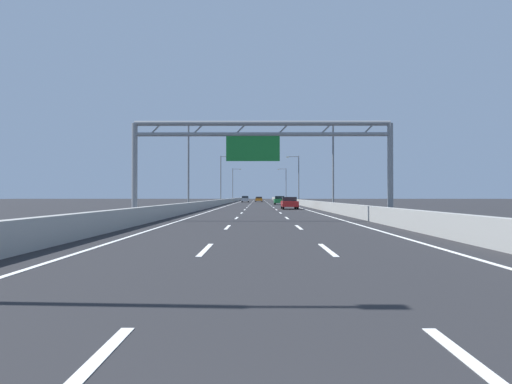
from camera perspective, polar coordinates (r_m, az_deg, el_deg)
ground_plane at (r=100.15m, az=0.47°, el=-1.42°), size 260.00×260.00×0.00m
lane_dash_left_0 at (r=4.27m, az=-23.03°, el=-22.31°), size 0.16×3.00×0.01m
lane_dash_left_1 at (r=12.84m, az=-6.74°, el=-7.61°), size 0.16×3.00×0.01m
lane_dash_left_2 at (r=21.75m, az=-3.81°, el=-4.69°), size 0.16×3.00×0.01m
lane_dash_left_3 at (r=30.72m, az=-2.59°, el=-3.47°), size 0.16×3.00×0.01m
lane_dash_left_4 at (r=39.70m, az=-1.93°, el=-2.80°), size 0.16×3.00×0.01m
lane_dash_left_5 at (r=48.69m, az=-1.51°, el=-2.38°), size 0.16×3.00×0.01m
lane_dash_left_6 at (r=57.68m, az=-1.22°, el=-2.09°), size 0.16×3.00×0.01m
lane_dash_left_7 at (r=66.68m, az=-1.01°, el=-1.87°), size 0.16×3.00×0.01m
lane_dash_left_8 at (r=75.67m, az=-0.85°, el=-1.71°), size 0.16×3.00×0.01m
lane_dash_left_9 at (r=84.67m, az=-0.72°, el=-1.58°), size 0.16×3.00×0.01m
lane_dash_left_10 at (r=93.67m, az=-0.62°, el=-1.48°), size 0.16×3.00×0.01m
lane_dash_left_11 at (r=102.66m, az=-0.54°, el=-1.40°), size 0.16×3.00×0.01m
lane_dash_left_12 at (r=111.66m, az=-0.47°, el=-1.32°), size 0.16×3.00×0.01m
lane_dash_left_13 at (r=120.66m, az=-0.41°, el=-1.26°), size 0.16×3.00×0.01m
lane_dash_left_14 at (r=129.66m, az=-0.35°, el=-1.21°), size 0.16×3.00×0.01m
lane_dash_left_15 at (r=138.66m, az=-0.31°, el=-1.16°), size 0.16×3.00×0.01m
lane_dash_left_16 at (r=147.66m, az=-0.27°, el=-1.12°), size 0.16×3.00×0.01m
lane_dash_left_17 at (r=156.66m, az=-0.23°, el=-1.09°), size 0.16×3.00×0.01m
lane_dash_right_0 at (r=4.46m, az=29.62°, el=-21.30°), size 0.16×3.00×0.01m
lane_dash_right_1 at (r=12.90m, az=9.49°, el=-7.57°), size 0.16×3.00×0.01m
lane_dash_right_2 at (r=21.79m, az=5.71°, el=-4.69°), size 0.16×3.00×0.01m
lane_dash_right_3 at (r=30.75m, az=4.14°, el=-3.47°), size 0.16×3.00×0.01m
lane_dash_right_4 at (r=39.72m, az=3.28°, el=-2.80°), size 0.16×3.00×0.01m
lane_dash_right_5 at (r=48.71m, az=2.73°, el=-2.38°), size 0.16×3.00×0.01m
lane_dash_right_6 at (r=57.70m, az=2.36°, el=-2.09°), size 0.16×3.00×0.01m
lane_dash_right_7 at (r=66.69m, az=2.09°, el=-1.87°), size 0.16×3.00×0.01m
lane_dash_right_8 at (r=75.68m, az=1.88°, el=-1.71°), size 0.16×3.00×0.01m
lane_dash_right_9 at (r=84.68m, az=1.72°, el=-1.58°), size 0.16×3.00×0.01m
lane_dash_right_10 at (r=93.68m, az=1.58°, el=-1.48°), size 0.16×3.00×0.01m
lane_dash_right_11 at (r=102.67m, az=1.47°, el=-1.39°), size 0.16×3.00×0.01m
lane_dash_right_12 at (r=111.67m, az=1.38°, el=-1.32°), size 0.16×3.00×0.01m
lane_dash_right_13 at (r=120.67m, az=1.30°, el=-1.26°), size 0.16×3.00×0.01m
lane_dash_right_14 at (r=129.67m, az=1.24°, el=-1.21°), size 0.16×3.00×0.01m
lane_dash_right_15 at (r=138.66m, az=1.18°, el=-1.16°), size 0.16×3.00×0.01m
lane_dash_right_16 at (r=147.66m, az=1.13°, el=-1.12°), size 0.16×3.00×0.01m
lane_dash_right_17 at (r=156.66m, az=1.08°, el=-1.09°), size 0.16×3.00×0.01m
edge_line_left at (r=88.30m, az=-2.92°, el=-1.54°), size 0.16×176.00×0.01m
edge_line_right at (r=88.32m, az=3.90°, el=-1.54°), size 0.16×176.00×0.01m
barrier_left at (r=110.35m, az=-3.13°, el=-1.09°), size 0.45×220.00×0.95m
barrier_right at (r=110.38m, az=4.04°, el=-1.09°), size 0.45×220.00×0.95m
sign_gantry at (r=27.35m, az=0.67°, el=6.34°), size 16.59×0.36×6.36m
streetlamp_left_mid at (r=46.25m, az=-8.68°, el=4.21°), size 2.58×0.28×9.50m
streetlamp_right_mid at (r=46.33m, az=9.93°, el=4.21°), size 2.58×0.28×9.50m
streetlamp_left_far at (r=84.91m, az=-4.55°, el=2.06°), size 2.58×0.28×9.50m
streetlamp_right_far at (r=84.95m, az=5.54°, el=2.06°), size 2.58×0.28×9.50m
streetlamp_left_distant at (r=123.78m, az=-3.01°, el=1.25°), size 2.58×0.28×9.50m
streetlamp_right_distant at (r=123.81m, az=3.90°, el=1.25°), size 2.58×0.28×9.50m
red_car at (r=51.32m, az=4.46°, el=-1.45°), size 1.86×4.30×1.46m
orange_car at (r=111.31m, az=0.39°, el=-0.96°), size 1.82×4.29×1.37m
green_car at (r=77.33m, az=3.12°, el=-1.11°), size 1.85×4.34×1.55m
silver_car at (r=106.23m, az=-1.44°, el=-0.95°), size 1.76×4.62×1.55m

